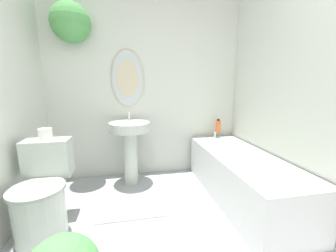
% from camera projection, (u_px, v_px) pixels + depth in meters
% --- Properties ---
extents(wall_back, '(2.60, 0.43, 2.40)m').
position_uv_depth(wall_back, '(135.00, 76.00, 2.63)').
color(wall_back, silver).
rests_on(wall_back, ground_plane).
extents(wall_right, '(0.06, 2.40, 2.40)m').
position_uv_depth(wall_right, '(302.00, 87.00, 1.83)').
color(wall_right, silver).
rests_on(wall_right, ground_plane).
extents(toilet, '(0.41, 0.59, 0.74)m').
position_uv_depth(toilet, '(43.00, 196.00, 1.69)').
color(toilet, '#B2BCB2').
rests_on(toilet, ground_plane).
extents(pedestal_sink, '(0.49, 0.49, 0.88)m').
position_uv_depth(pedestal_sink, '(130.00, 140.00, 2.50)').
color(pedestal_sink, '#B2BCB2').
rests_on(pedestal_sink, ground_plane).
extents(bathtub, '(0.61, 1.63, 0.57)m').
position_uv_depth(bathtub, '(241.00, 175.00, 2.22)').
color(bathtub, silver).
rests_on(bathtub, ground_plane).
extents(shampoo_bottle, '(0.07, 0.07, 0.18)m').
position_uv_depth(shampoo_bottle, '(218.00, 126.00, 2.86)').
color(shampoo_bottle, '#DB6633').
rests_on(shampoo_bottle, bathtub).
extents(bath_mat, '(0.69, 0.42, 0.02)m').
position_uv_depth(bath_mat, '(133.00, 207.00, 2.07)').
color(bath_mat, silver).
rests_on(bath_mat, ground_plane).
extents(toilet_paper_roll, '(0.11, 0.11, 0.10)m').
position_uv_depth(toilet_paper_roll, '(45.00, 134.00, 1.79)').
color(toilet_paper_roll, white).
rests_on(toilet_paper_roll, toilet).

